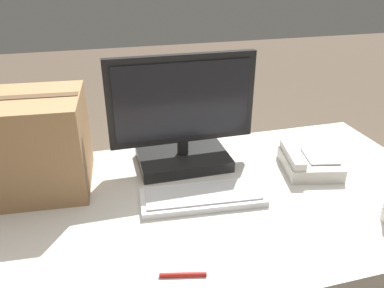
{
  "coord_description": "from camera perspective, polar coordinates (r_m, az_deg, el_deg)",
  "views": [
    {
      "loc": [
        -0.28,
        -1.02,
        1.49
      ],
      "look_at": [
        0.03,
        0.12,
        0.9
      ],
      "focal_mm": 35.0,
      "sensor_mm": 36.0,
      "label": 1
    }
  ],
  "objects": [
    {
      "name": "cardboard_box",
      "position": [
        1.4,
        -24.64,
        -0.08
      ],
      "size": [
        0.46,
        0.36,
        0.34
      ],
      "rotation": [
        0.0,
        0.0,
        -0.08
      ],
      "color": "#9E754C",
      "rests_on": "office_desk"
    },
    {
      "name": "monitor",
      "position": [
        1.42,
        -1.44,
        3.13
      ],
      "size": [
        0.56,
        0.24,
        0.44
      ],
      "color": "black",
      "rests_on": "office_desk"
    },
    {
      "name": "office_desk",
      "position": [
        1.54,
        0.26,
        -19.97
      ],
      "size": [
        1.8,
        0.9,
        0.75
      ],
      "color": "beige",
      "rests_on": "ground_plane"
    },
    {
      "name": "pen_marker",
      "position": [
        1.02,
        -1.38,
        -19.27
      ],
      "size": [
        0.12,
        0.04,
        0.01
      ],
      "rotation": [
        0.0,
        0.0,
        2.92
      ],
      "color": "red",
      "rests_on": "office_desk"
    },
    {
      "name": "desk_phone",
      "position": [
        1.51,
        17.29,
        -2.67
      ],
      "size": [
        0.24,
        0.26,
        0.08
      ],
      "rotation": [
        0.0,
        0.0,
        -0.22
      ],
      "color": "beige",
      "rests_on": "office_desk"
    },
    {
      "name": "keyboard",
      "position": [
        1.28,
        1.63,
        -8.04
      ],
      "size": [
        0.43,
        0.19,
        0.03
      ],
      "rotation": [
        0.0,
        0.0,
        -0.09
      ],
      "color": "silver",
      "rests_on": "office_desk"
    }
  ]
}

